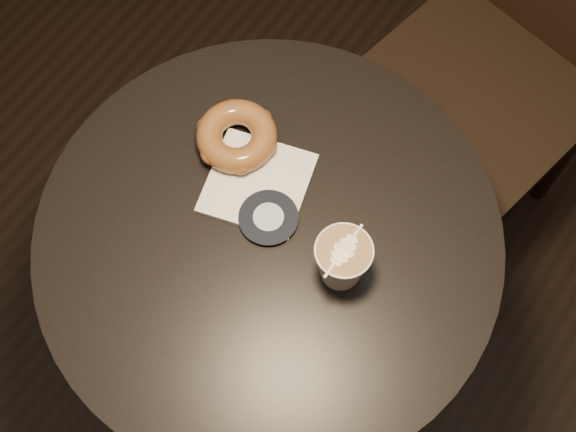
{
  "coord_description": "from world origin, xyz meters",
  "views": [
    {
      "loc": [
        0.28,
        -0.35,
        1.85
      ],
      "look_at": [
        0.01,
        0.03,
        0.79
      ],
      "focal_mm": 50.0,
      "sensor_mm": 36.0,
      "label": 1
    }
  ],
  "objects": [
    {
      "name": "chair",
      "position": [
        0.11,
        0.67,
        0.6
      ],
      "size": [
        0.5,
        0.5,
        1.07
      ],
      "rotation": [
        0.0,
        0.0,
        -0.19
      ],
      "color": "black",
      "rests_on": "ground"
    },
    {
      "name": "pastry_bag",
      "position": [
        -0.06,
        0.06,
        0.75
      ],
      "size": [
        0.18,
        0.18,
        0.01
      ],
      "primitive_type": "cube",
      "rotation": [
        0.0,
        0.0,
        0.28
      ],
      "color": "white",
      "rests_on": "cafe_table"
    },
    {
      "name": "doughnut",
      "position": [
        -0.13,
        0.1,
        0.78
      ],
      "size": [
        0.12,
        0.12,
        0.04
      ],
      "primitive_type": "torus",
      "color": "brown",
      "rests_on": "pastry_bag"
    },
    {
      "name": "cafe_table",
      "position": [
        0.0,
        0.0,
        0.55
      ],
      "size": [
        0.7,
        0.7,
        0.75
      ],
      "color": "black",
      "rests_on": "ground"
    },
    {
      "name": "latte_cup",
      "position": [
        0.12,
        0.01,
        0.8
      ],
      "size": [
        0.08,
        0.08,
        0.09
      ],
      "primitive_type": null,
      "color": "white",
      "rests_on": "cafe_table"
    }
  ]
}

